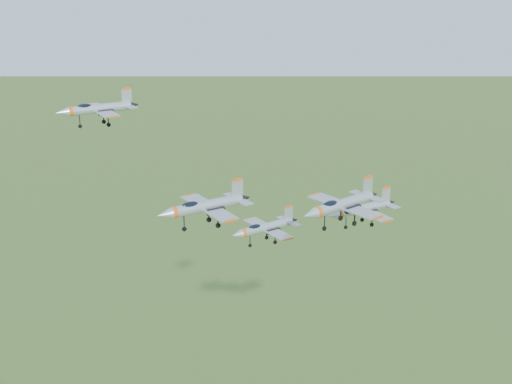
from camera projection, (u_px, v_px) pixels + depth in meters
jet_lead at (97, 109)px, 95.92m from camera, size 11.59×9.52×3.10m
jet_left_high at (204, 206)px, 94.04m from camera, size 14.06×11.58×3.76m
jet_right_high at (341, 205)px, 85.19m from camera, size 12.76×10.69×3.42m
jet_left_low at (265, 228)px, 113.23m from camera, size 13.04×10.79×3.48m
jet_right_low at (361, 209)px, 102.17m from camera, size 12.35×10.13×3.31m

